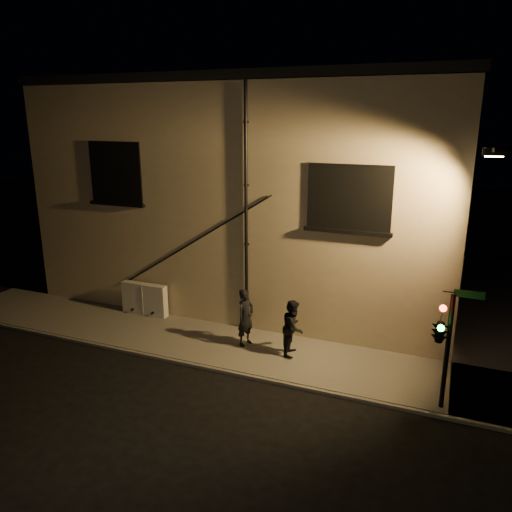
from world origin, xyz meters
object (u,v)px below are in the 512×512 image
at_px(pedestrian_b, 293,327).
at_px(traffic_signal, 441,330).
at_px(pedestrian_a, 246,317).
at_px(utility_cabinet, 145,299).

relative_size(pedestrian_b, traffic_signal, 0.55).
bearing_deg(pedestrian_a, traffic_signal, -88.23).
height_order(utility_cabinet, pedestrian_a, pedestrian_a).
bearing_deg(utility_cabinet, traffic_signal, -13.45).
height_order(pedestrian_b, traffic_signal, traffic_signal).
bearing_deg(pedestrian_b, pedestrian_a, 82.43).
bearing_deg(utility_cabinet, pedestrian_b, -9.21).
relative_size(utility_cabinet, pedestrian_a, 0.97).
bearing_deg(traffic_signal, pedestrian_a, 165.20).
bearing_deg(traffic_signal, utility_cabinet, 166.55).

